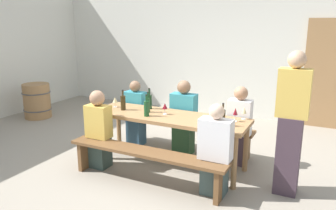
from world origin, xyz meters
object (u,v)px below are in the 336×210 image
at_px(seated_guest_near_1, 215,153).
at_px(bench_near, 145,157).
at_px(wine_glass_0, 244,111).
at_px(wine_glass_2, 165,106).
at_px(seated_guest_near_0, 99,131).
at_px(standing_host, 291,126).
at_px(bench_far, 186,129).
at_px(wine_glass_1, 115,100).
at_px(wine_bottle_1, 149,101).
at_px(seated_guest_far_0, 136,115).
at_px(wine_barrel, 37,101).
at_px(wine_glass_3, 235,112).
at_px(wine_bottle_3, 147,108).
at_px(seated_guest_far_2, 239,127).
at_px(wooden_door, 329,75).
at_px(wine_bottle_4, 123,102).
at_px(tasting_table, 168,121).
at_px(wine_bottle_2, 148,105).
at_px(seated_guest_far_1, 184,119).
at_px(wine_bottle_0, 223,117).

bearing_deg(seated_guest_near_1, bench_near, 99.70).
bearing_deg(bench_near, seated_guest_near_1, 9.70).
bearing_deg(wine_glass_0, wine_glass_2, -166.19).
relative_size(seated_guest_near_0, standing_host, 0.65).
relative_size(bench_far, wine_glass_1, 13.95).
bearing_deg(wine_bottle_1, seated_guest_far_0, 145.65).
distance_m(wine_glass_1, seated_guest_near_0, 0.64).
relative_size(standing_host, wine_barrel, 2.34).
relative_size(bench_far, wine_glass_3, 11.79).
bearing_deg(wine_bottle_3, seated_guest_far_2, 30.35).
distance_m(wine_bottle_3, seated_guest_far_0, 0.97).
height_order(bench_near, seated_guest_near_0, seated_guest_near_0).
relative_size(wooden_door, wine_bottle_3, 6.75).
relative_size(bench_far, wine_barrel, 2.95).
xyz_separation_m(wine_bottle_4, seated_guest_far_2, (1.63, 0.54, -0.31)).
bearing_deg(tasting_table, wine_glass_2, 158.71).
xyz_separation_m(wine_bottle_1, wine_glass_0, (1.42, 0.09, 0.00)).
height_order(wine_bottle_3, wine_barrel, wine_bottle_3).
distance_m(wine_glass_0, wine_glass_3, 0.17).
bearing_deg(wooden_door, wine_bottle_2, -127.74).
bearing_deg(wine_glass_0, seated_guest_far_2, 116.94).
relative_size(tasting_table, wine_glass_3, 12.33).
bearing_deg(wine_bottle_1, wine_glass_0, 3.49).
relative_size(wine_glass_3, seated_guest_far_1, 0.16).
distance_m(wine_bottle_2, wine_barrel, 3.46).
relative_size(wine_glass_0, standing_host, 0.10).
relative_size(wine_bottle_4, standing_host, 0.18).
height_order(bench_far, seated_guest_near_0, seated_guest_near_0).
bearing_deg(standing_host, wine_barrel, -10.89).
relative_size(wooden_door, wine_glass_0, 12.52).
relative_size(wine_bottle_0, seated_guest_far_0, 0.27).
relative_size(tasting_table, seated_guest_far_2, 1.97).
bearing_deg(seated_guest_near_1, wine_bottle_2, 66.97).
distance_m(wine_glass_0, wine_barrel, 4.72).
relative_size(wine_glass_1, wine_glass_3, 0.84).
distance_m(wooden_door, standing_host, 3.07).
bearing_deg(wine_bottle_1, seated_guest_far_1, 34.68).
relative_size(wine_glass_2, wine_glass_3, 0.89).
xyz_separation_m(wine_glass_1, standing_host, (2.59, -0.13, -0.01)).
height_order(tasting_table, standing_host, standing_host).
relative_size(wooden_door, wine_bottle_4, 6.87).
relative_size(wooden_door, tasting_table, 0.92).
bearing_deg(wine_bottle_4, seated_guest_far_2, 18.20).
xyz_separation_m(wooden_door, wine_bottle_4, (-2.68, -3.00, -0.18)).
height_order(wine_bottle_1, seated_guest_far_0, seated_guest_far_0).
xyz_separation_m(bench_near, wine_bottle_0, (0.84, 0.52, 0.50)).
bearing_deg(wine_glass_1, wine_bottle_2, -2.96).
xyz_separation_m(bench_near, wine_bottle_2, (-0.34, 0.67, 0.50)).
height_order(wine_bottle_2, wine_glass_1, wine_bottle_2).
height_order(wooden_door, wine_bottle_2, wooden_door).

